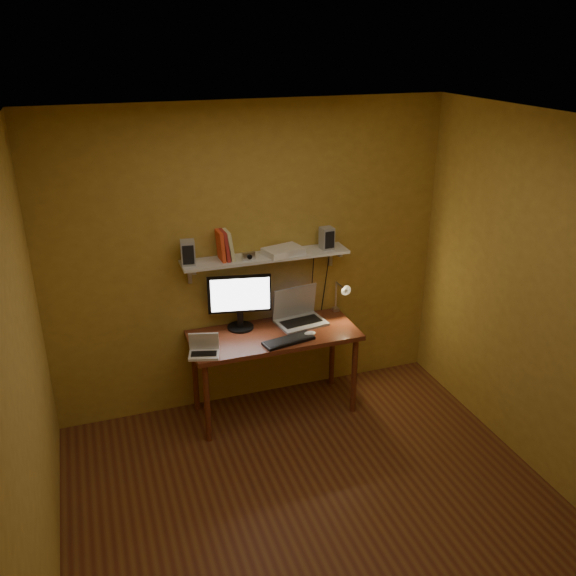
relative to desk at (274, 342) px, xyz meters
name	(u,v)px	position (x,y,z in m)	size (l,w,h in m)	color
room	(324,345)	(-0.09, -1.28, 0.64)	(3.44, 3.24, 2.64)	brown
desk	(274,342)	(0.00, 0.00, 0.00)	(1.40, 0.60, 0.75)	brown
wall_shelf	(266,257)	(0.00, 0.19, 0.69)	(1.40, 0.25, 0.21)	silver
monitor	(240,299)	(-0.24, 0.19, 0.35)	(0.52, 0.26, 0.48)	black
laptop	(298,313)	(0.27, 0.15, 0.16)	(0.44, 0.35, 0.30)	#95989D
netbook	(204,349)	(-0.62, -0.16, 0.14)	(0.27, 0.22, 0.18)	silver
keyboard	(289,341)	(0.06, -0.18, 0.10)	(0.43, 0.14, 0.02)	black
mouse	(310,334)	(0.27, -0.14, 0.10)	(0.10, 0.07, 0.04)	silver
desk_lamp	(341,294)	(0.66, 0.13, 0.29)	(0.09, 0.23, 0.38)	silver
speaker_left	(188,253)	(-0.64, 0.19, 0.81)	(0.11, 0.11, 0.20)	#95989D
speaker_right	(327,238)	(0.53, 0.18, 0.80)	(0.10, 0.10, 0.19)	#95989D
books	(225,245)	(-0.34, 0.20, 0.83)	(0.13, 0.17, 0.24)	#E44720
shelf_camera	(249,256)	(-0.16, 0.13, 0.74)	(0.11, 0.05, 0.06)	silver
router	(283,251)	(0.14, 0.18, 0.74)	(0.31, 0.21, 0.05)	silver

